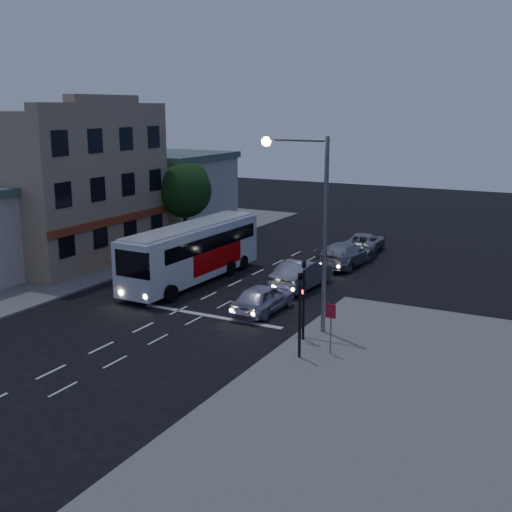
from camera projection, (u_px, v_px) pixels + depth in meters
The scene contains 16 objects.
ground at pixel (156, 321), 31.75m from camera, with size 120.00×120.00×0.00m, color black.
sidewalk_near at pixel (390, 409), 22.41m from camera, with size 12.00×24.00×0.12m, color slate.
sidewalk_far at pixel (72, 259), 44.51m from camera, with size 12.00×50.00×0.12m, color slate.
road_markings at pixel (213, 307), 34.02m from camera, with size 8.00×30.55×0.01m.
tour_bus at pixel (192, 251), 38.49m from camera, with size 2.76×11.59×3.54m.
car_suv at pixel (263, 298), 33.03m from camera, with size 1.78×4.43×1.51m, color silver.
car_sedan_a at pixel (302, 274), 37.45m from camera, with size 1.77×5.06×1.67m, color gray.
car_sedan_b at pixel (345, 254), 42.68m from camera, with size 2.26×5.57×1.62m, color #9FA0A8.
car_sedan_c at pixel (364, 242), 46.89m from camera, with size 2.33×5.05×1.40m, color #9C9C9C.
traffic_signal_main at pixel (304, 291), 28.44m from camera, with size 0.25×0.35×4.10m.
traffic_signal_side at pixel (300, 305), 26.42m from camera, with size 0.18×0.15×4.10m.
regulatory_sign at pixel (331, 321), 26.98m from camera, with size 0.45×0.12×2.20m.
streetlight at pixel (312, 212), 29.03m from camera, with size 3.32×0.44×9.00m.
main_building at pixel (57, 185), 43.78m from camera, with size 10.12×12.00×11.00m.
low_building_north at pixel (166, 191), 54.33m from camera, with size 9.40×9.40×6.50m.
street_tree at pixel (185, 188), 47.40m from camera, with size 4.00×4.00×6.20m.
Camera 1 is at (18.41, -24.43, 10.37)m, focal length 45.00 mm.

